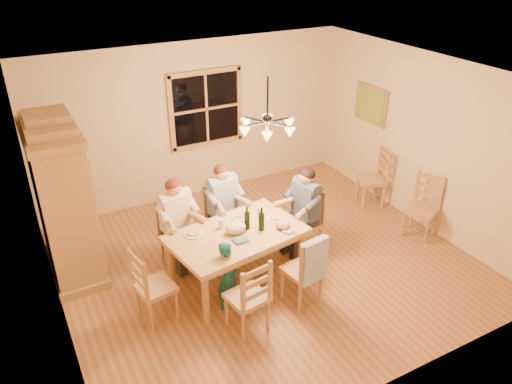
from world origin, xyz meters
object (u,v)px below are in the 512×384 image
chair_end_right (304,232)px  adult_slate_man (305,200)px  adult_woman (176,212)px  chair_spare_back (371,188)px  chair_end_left (156,297)px  child (228,276)px  wine_bottle_a (247,218)px  chair_near_left (247,307)px  chair_near_right (302,280)px  armoire (64,203)px  chair_far_left (179,245)px  dining_table (237,239)px  wine_bottle_b (261,219)px  chair_far_right (224,228)px  chair_spare_front (420,218)px  adult_plaid_man (223,196)px

chair_end_right → adult_slate_man: 0.54m
adult_woman → chair_spare_back: size_ratio=0.88×
chair_end_right → adult_woman: size_ratio=1.13×
chair_end_left → child: 0.90m
chair_end_left → wine_bottle_a: (1.36, 0.21, 0.62)m
chair_near_left → chair_near_right: 0.86m
adult_slate_man → armoire: bearing=60.8°
chair_near_right → adult_woman: size_ratio=1.13×
chair_far_left → adult_slate_man: bearing=153.4°
chair_far_left → adult_woman: size_ratio=1.13×
chair_spare_back → armoire: bearing=105.4°
chair_end_left → wine_bottle_a: size_ratio=3.00×
dining_table → chair_end_right: 1.25m
adult_woman → adult_slate_man: (1.74, -0.55, 0.00)m
adult_woman → chair_end_right: bearing=153.4°
armoire → adult_slate_man: armoire is taller
dining_table → wine_bottle_a: (0.17, 0.03, 0.27)m
chair_end_left → wine_bottle_b: size_ratio=3.00×
chair_far_left → chair_near_right: same height
chair_near_right → chair_end_left: (-1.74, 0.55, 0.00)m
armoire → child: size_ratio=2.43×
chair_far_right → chair_near_right: size_ratio=1.00×
armoire → chair_end_left: size_ratio=2.32×
chair_far_left → chair_far_right: 0.77m
chair_near_right → wine_bottle_a: wine_bottle_a is taller
chair_spare_back → chair_far_right: bearing=110.7°
chair_far_right → adult_slate_man: adult_slate_man is taller
chair_near_left → adult_woman: 1.72m
chair_near_left → wine_bottle_a: 1.19m
child → chair_far_left: bearing=73.3°
chair_end_left → chair_spare_front: same height
armoire → chair_far_left: size_ratio=2.32×
dining_table → chair_end_left: chair_end_left is taller
dining_table → chair_near_left: size_ratio=1.89×
chair_far_right → chair_spare_back: 2.79m
chair_near_right → chair_end_right: same height
chair_far_right → chair_near_left: same height
armoire → wine_bottle_b: armoire is taller
adult_woman → child: adult_woman is taller
chair_far_right → chair_spare_front: (2.79, -1.18, 0.00)m
adult_woman → adult_plaid_man: 0.77m
armoire → chair_far_left: (1.33, -0.58, -0.75)m
armoire → adult_slate_man: size_ratio=2.63×
wine_bottle_a → chair_spare_back: wine_bottle_a is taller
chair_spare_front → chair_end_right: bearing=49.9°
wine_bottle_a → chair_spare_front: size_ratio=0.33×
child → chair_spare_back: (3.33, 1.27, -0.17)m
child → dining_table: bearing=24.4°
wine_bottle_a → chair_near_right: bearing=-63.5°
chair_end_left → chair_end_right: (2.37, 0.37, 0.00)m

